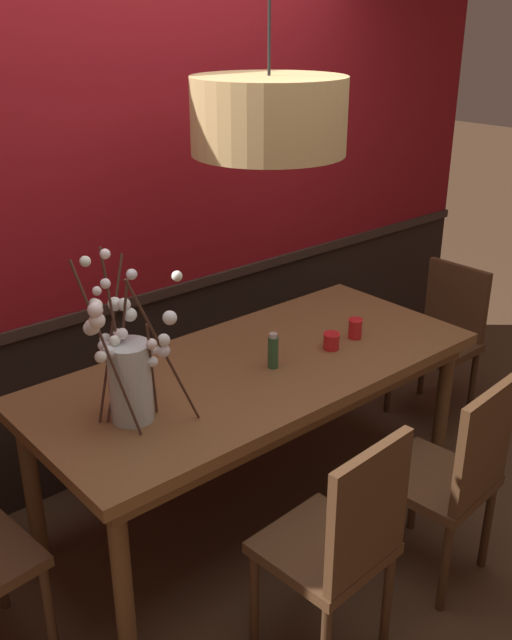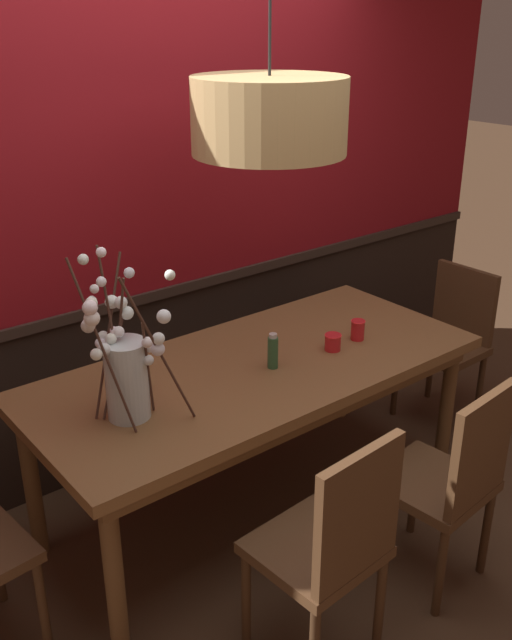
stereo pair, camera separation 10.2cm
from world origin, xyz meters
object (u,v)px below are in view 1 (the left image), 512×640
at_px(vase_with_blossoms, 128,372).
at_px(candle_holder_nearer_center, 331,341).
at_px(candle_holder_nearer_edge, 355,328).
at_px(chair_head_east_end, 443,333).
at_px(chair_far_side_left, 108,366).
at_px(pendant_lamp, 269,116).
at_px(dining_table, 256,381).
at_px(chair_near_side_right, 452,473).
at_px(condiment_bottle, 273,351).
at_px(chair_far_side_right, 201,333).
at_px(chair_near_side_left, 340,542).

height_order(vase_with_blossoms, candle_holder_nearer_center, vase_with_blossoms).
distance_m(candle_holder_nearer_center, candle_holder_nearer_edge, 0.17).
distance_m(chair_head_east_end, vase_with_blossoms, 2.14).
relative_size(chair_head_east_end, vase_with_blossoms, 1.29).
bearing_deg(candle_holder_nearer_edge, vase_with_blossoms, 177.27).
distance_m(chair_far_side_left, pendant_lamp, 1.59).
bearing_deg(dining_table, chair_far_side_left, 107.36).
bearing_deg(candle_holder_nearer_edge, dining_table, 169.82).
distance_m(chair_near_side_right, condiment_bottle, 0.89).
height_order(dining_table, chair_far_side_right, chair_far_side_right).
bearing_deg(vase_with_blossoms, chair_far_side_left, 66.30).
height_order(chair_head_east_end, condiment_bottle, condiment_bottle).
relative_size(chair_head_east_end, candle_holder_nearer_edge, 9.16).
relative_size(chair_far_side_left, vase_with_blossoms, 1.35).
bearing_deg(vase_with_blossoms, condiment_bottle, -2.50).
bearing_deg(chair_near_side_left, candle_holder_nearer_edge, 40.27).
xyz_separation_m(chair_far_side_right, candle_holder_nearer_center, (0.02, -0.99, 0.29)).
xyz_separation_m(chair_far_side_left, chair_near_side_right, (0.57, -1.70, -0.01)).
bearing_deg(dining_table, pendant_lamp, 10.36).
bearing_deg(chair_far_side_left, condiment_bottle, -71.76).
distance_m(chair_near_side_right, pendant_lamp, 1.59).
xyz_separation_m(chair_far_side_left, pendant_lamp, (0.35, -0.84, 1.30)).
distance_m(chair_near_side_left, vase_with_blossoms, 0.97).
distance_m(chair_far_side_right, condiment_bottle, 1.05).
relative_size(chair_far_side_right, chair_near_side_left, 0.98).
height_order(dining_table, vase_with_blossoms, vase_with_blossoms).
bearing_deg(condiment_bottle, chair_head_east_end, 3.06).
height_order(chair_far_side_left, chair_near_side_right, chair_near_side_right).
relative_size(chair_far_side_left, pendant_lamp, 0.96).
bearing_deg(chair_far_side_left, dining_table, -72.64).
relative_size(condiment_bottle, pendant_lamp, 0.17).
distance_m(chair_near_side_left, candle_holder_nearer_edge, 1.20).
distance_m(chair_head_east_end, chair_far_side_right, 1.39).
bearing_deg(dining_table, candle_holder_nearer_edge, -10.18).
relative_size(chair_near_side_left, vase_with_blossoms, 1.39).
bearing_deg(chair_far_side_left, chair_near_side_right, -71.44).
distance_m(dining_table, chair_near_side_left, 0.93).
bearing_deg(candle_holder_nearer_edge, chair_near_side_left, -139.73).
relative_size(chair_far_side_left, candle_holder_nearer_edge, 9.53).
height_order(dining_table, pendant_lamp, pendant_lamp).
relative_size(vase_with_blossoms, candle_holder_nearer_edge, 7.07).
relative_size(chair_head_east_end, chair_far_side_left, 0.96).
height_order(chair_near_side_right, pendant_lamp, pendant_lamp).
relative_size(chair_far_side_right, vase_with_blossoms, 1.36).
xyz_separation_m(candle_holder_nearer_edge, condiment_bottle, (-0.50, 0.03, 0.03)).
distance_m(chair_head_east_end, candle_holder_nearer_edge, 0.95).
xyz_separation_m(dining_table, candle_holder_nearer_center, (0.37, -0.11, 0.12)).
xyz_separation_m(chair_far_side_left, chair_near_side_left, (-0.08, -1.70, 0.01)).
height_order(chair_far_side_left, vase_with_blossoms, vase_with_blossoms).
relative_size(chair_far_side_right, pendant_lamp, 0.97).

